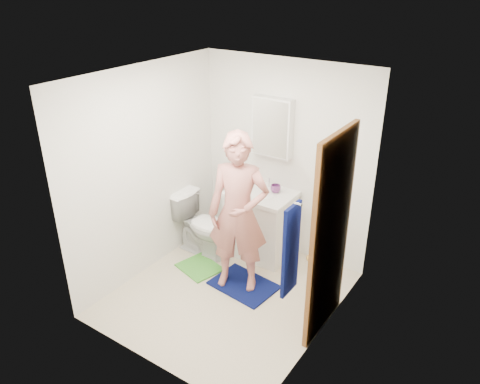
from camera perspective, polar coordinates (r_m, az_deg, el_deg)
name	(u,v)px	position (r m, az deg, el deg)	size (l,w,h in m)	color
floor	(228,295)	(5.32, -1.48, -12.41)	(2.20, 2.40, 0.02)	beige
ceiling	(225,75)	(4.27, -1.86, 14.06)	(2.20, 2.40, 0.02)	white
wall_back	(285,160)	(5.61, 5.54, 3.91)	(2.20, 0.02, 2.40)	silver
wall_front	(140,252)	(3.88, -12.14, -7.21)	(2.20, 0.02, 2.40)	silver
wall_left	(146,173)	(5.34, -11.42, 2.32)	(0.02, 2.40, 2.40)	silver
wall_right	(329,228)	(4.20, 10.84, -4.38)	(0.02, 2.40, 2.40)	silver
vanity_cabinet	(260,225)	(5.79, 2.49, -4.04)	(0.75, 0.55, 0.80)	white
countertop	(261,194)	(5.60, 2.58, -0.26)	(0.79, 0.59, 0.05)	white
sink_basin	(261,193)	(5.59, 2.58, -0.12)	(0.40, 0.40, 0.03)	white
faucet	(269,182)	(5.70, 3.54, 1.17)	(0.03, 0.03, 0.12)	silver
medicine_cabinet	(272,127)	(5.49, 3.98, 7.90)	(0.50, 0.12, 0.70)	white
mirror_panel	(270,128)	(5.44, 3.64, 7.74)	(0.46, 0.01, 0.66)	white
door	(330,237)	(4.42, 10.91, -5.37)	(0.05, 0.80, 2.05)	brown
door_knob	(310,258)	(4.22, 8.55, -7.99)	(0.07, 0.07, 0.07)	gold
towel	(291,250)	(3.75, 6.20, -7.06)	(0.03, 0.24, 0.80)	#08104A
towel_hook	(298,204)	(3.53, 7.09, -1.49)	(0.02, 0.02, 0.06)	silver
toilet	(203,225)	(5.84, -4.50, -3.98)	(0.43, 0.76, 0.78)	white
bath_mat	(244,285)	(5.42, 0.47, -11.26)	(0.71, 0.51, 0.02)	#08104A
green_rug	(199,267)	(5.73, -4.96, -9.13)	(0.48, 0.41, 0.02)	green
soap_dispenser	(242,181)	(5.62, 0.21, 1.31)	(0.09, 0.09, 0.20)	#D3627E
toothbrush_cup	(276,189)	(5.57, 4.36, 0.40)	(0.12, 0.12, 0.10)	#76387C
man	(238,214)	(4.95, -0.20, -2.67)	(0.65, 0.43, 1.80)	#BC716A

